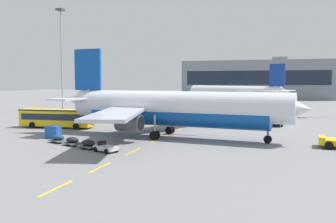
% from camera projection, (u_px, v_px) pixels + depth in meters
% --- Properties ---
extents(ground, '(400.00, 400.00, 0.00)m').
position_uv_depth(ground, '(323.00, 125.00, 62.02)').
color(ground, slate).
extents(apron_paint_markings, '(8.00, 97.02, 0.01)m').
position_uv_depth(apron_paint_markings, '(195.00, 122.00, 66.99)').
color(apron_paint_markings, yellow).
rests_on(apron_paint_markings, ground).
extents(airliner_foreground, '(34.82, 34.48, 12.20)m').
position_uv_depth(airliner_foreground, '(172.00, 108.00, 48.55)').
color(airliner_foreground, silver).
rests_on(airliner_foreground, ground).
extents(airliner_mid_left, '(32.55, 30.82, 11.96)m').
position_uv_depth(airliner_mid_left, '(235.00, 94.00, 104.23)').
color(airliner_mid_left, white).
rests_on(airliner_mid_left, ground).
extents(apron_shuttle_bus, '(12.19, 3.67, 3.00)m').
position_uv_depth(apron_shuttle_bus, '(57.00, 117.00, 58.60)').
color(apron_shuttle_bus, yellow).
rests_on(apron_shuttle_bus, ground).
extents(catering_truck, '(2.70, 7.01, 3.14)m').
position_uv_depth(catering_truck, '(275.00, 115.00, 62.17)').
color(catering_truck, black).
rests_on(catering_truck, ground).
extents(baggage_train, '(11.22, 5.97, 1.14)m').
position_uv_depth(baggage_train, '(80.00, 142.00, 41.68)').
color(baggage_train, silver).
rests_on(baggage_train, ground).
extents(uld_cargo_container, '(1.74, 1.70, 1.60)m').
position_uv_depth(uld_cargo_container, '(53.00, 132.00, 48.33)').
color(uld_cargo_container, '#194C9E').
rests_on(uld_cargo_container, ground).
extents(apron_light_mast_near, '(1.80, 1.80, 25.59)m').
position_uv_depth(apron_light_mast_near, '(61.00, 48.00, 91.95)').
color(apron_light_mast_near, slate).
rests_on(apron_light_mast_near, ground).
extents(terminal_satellite, '(60.88, 21.72, 17.39)m').
position_uv_depth(terminal_satellite, '(257.00, 80.00, 155.07)').
color(terminal_satellite, gray).
rests_on(terminal_satellite, ground).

